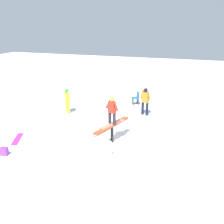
{
  "coord_description": "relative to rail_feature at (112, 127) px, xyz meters",
  "views": [
    {
      "loc": [
        -9.89,
        -3.36,
        5.23
      ],
      "look_at": [
        0.0,
        0.0,
        1.49
      ],
      "focal_mm": 40.0,
      "sensor_mm": 36.0,
      "label": 1
    }
  ],
  "objects": [
    {
      "name": "rail_feature",
      "position": [
        0.0,
        0.0,
        0.0
      ],
      "size": [
        2.41,
        0.96,
        0.89
      ],
      "rotation": [
        0.0,
        0.0,
        -0.29
      ],
      "color": "black",
      "rests_on": "ground"
    },
    {
      "name": "backpack_on_snow",
      "position": [
        -2.59,
        3.89,
        -0.58
      ],
      "size": [
        0.29,
        0.35,
        0.34
      ],
      "primitive_type": "cube",
      "rotation": [
        0.0,
        0.0,
        1.83
      ],
      "color": "purple",
      "rests_on": "ground"
    },
    {
      "name": "ground_plane",
      "position": [
        0.0,
        0.0,
        -0.75
      ],
      "size": [
        60.0,
        60.0,
        0.0
      ],
      "primitive_type": "plane",
      "color": "white"
    },
    {
      "name": "loose_snowboard_magenta",
      "position": [
        -1.16,
        4.37,
        -0.74
      ],
      "size": [
        1.3,
        0.78,
        0.02
      ],
      "primitive_type": "cube",
      "rotation": [
        0.0,
        0.0,
        0.42
      ],
      "color": "#C329A5",
      "rests_on": "ground"
    },
    {
      "name": "snow_kicker_ramp",
      "position": [
        -1.9,
        0.56,
        -0.4
      ],
      "size": [
        2.15,
        1.95,
        0.69
      ],
      "primitive_type": "cube",
      "rotation": [
        0.0,
        0.0,
        -0.29
      ],
      "color": "white",
      "rests_on": "ground"
    },
    {
      "name": "bystander_orange",
      "position": [
        4.09,
        -0.68,
        0.18
      ],
      "size": [
        0.33,
        0.69,
        1.66
      ],
      "rotation": [
        0.0,
        0.0,
        1.29
      ],
      "color": "black",
      "rests_on": "ground"
    },
    {
      "name": "folding_chair",
      "position": [
        5.95,
        0.31,
        -0.33
      ],
      "size": [
        0.61,
        0.61,
        0.88
      ],
      "rotation": [
        0.0,
        0.0,
        3.71
      ],
      "color": "#3F3F44",
      "rests_on": "ground"
    },
    {
      "name": "main_rider_on_rail",
      "position": [
        0.0,
        0.0,
        0.77
      ],
      "size": [
        1.48,
        0.84,
        1.3
      ],
      "rotation": [
        0.0,
        0.0,
        -0.4
      ],
      "color": "#ED6F56",
      "rests_on": "rail_feature"
    },
    {
      "name": "bystander_yellow",
      "position": [
        2.93,
        3.86,
        0.11
      ],
      "size": [
        0.5,
        0.57,
        1.52
      ],
      "rotation": [
        0.0,
        0.0,
        4.02
      ],
      "color": "gold",
      "rests_on": "ground"
    }
  ]
}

